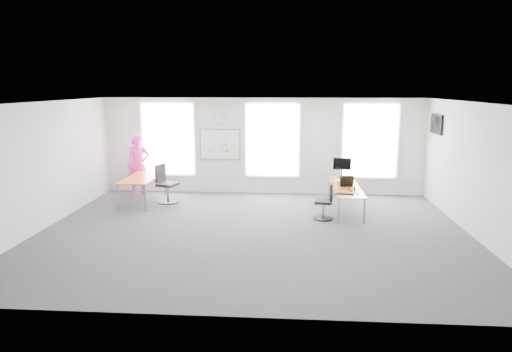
# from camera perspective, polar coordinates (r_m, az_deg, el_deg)

# --- Properties ---
(floor) EXTENTS (10.00, 10.00, 0.00)m
(floor) POSITION_cam_1_polar(r_m,az_deg,el_deg) (10.74, -0.38, -7.01)
(floor) COLOR #2B2B30
(floor) RESTS_ON ground
(ceiling) EXTENTS (10.00, 10.00, 0.00)m
(ceiling) POSITION_cam_1_polar(r_m,az_deg,el_deg) (10.21, -0.40, 9.19)
(ceiling) COLOR white
(ceiling) RESTS_ON ground
(wall_back) EXTENTS (10.00, 0.00, 10.00)m
(wall_back) POSITION_cam_1_polar(r_m,az_deg,el_deg) (14.32, 0.86, 3.74)
(wall_back) COLOR silver
(wall_back) RESTS_ON ground
(wall_front) EXTENTS (10.00, 0.00, 10.00)m
(wall_front) POSITION_cam_1_polar(r_m,az_deg,el_deg) (6.49, -3.14, -5.43)
(wall_front) COLOR silver
(wall_front) RESTS_ON ground
(wall_left) EXTENTS (0.00, 10.00, 10.00)m
(wall_left) POSITION_cam_1_polar(r_m,az_deg,el_deg) (11.85, -25.26, 1.11)
(wall_left) COLOR silver
(wall_left) RESTS_ON ground
(wall_right) EXTENTS (0.00, 10.00, 10.00)m
(wall_right) POSITION_cam_1_polar(r_m,az_deg,el_deg) (11.16, 26.14, 0.47)
(wall_right) COLOR silver
(wall_right) RESTS_ON ground
(window_left) EXTENTS (1.60, 0.06, 2.20)m
(window_left) POSITION_cam_1_polar(r_m,az_deg,el_deg) (14.74, -10.91, 4.54)
(window_left) COLOR white
(window_left) RESTS_ON wall_back
(window_mid) EXTENTS (1.60, 0.06, 2.20)m
(window_mid) POSITION_cam_1_polar(r_m,az_deg,el_deg) (14.25, 2.06, 4.51)
(window_mid) COLOR white
(window_mid) RESTS_ON wall_back
(window_right) EXTENTS (1.60, 0.06, 2.20)m
(window_right) POSITION_cam_1_polar(r_m,az_deg,el_deg) (14.46, 14.06, 4.28)
(window_right) COLOR white
(window_right) RESTS_ON wall_back
(desk_right) EXTENTS (0.74, 2.76, 0.67)m
(desk_right) POSITION_cam_1_polar(r_m,az_deg,el_deg) (12.69, 11.13, -1.43)
(desk_right) COLOR orange
(desk_right) RESTS_ON ground
(desk_left) EXTENTS (0.86, 2.14, 0.78)m
(desk_left) POSITION_cam_1_polar(r_m,az_deg,el_deg) (13.64, -13.94, -0.31)
(desk_left) COLOR orange
(desk_left) RESTS_ON ground
(chair_right) EXTENTS (0.51, 0.51, 0.95)m
(chair_right) POSITION_cam_1_polar(r_m,az_deg,el_deg) (11.77, 8.71, -3.40)
(chair_right) COLOR black
(chair_right) RESTS_ON ground
(chair_left) EXTENTS (0.64, 0.64, 1.12)m
(chair_left) POSITION_cam_1_polar(r_m,az_deg,el_deg) (13.57, -11.22, -1.22)
(chair_left) COLOR black
(chair_left) RESTS_ON ground
(person) EXTENTS (0.81, 0.68, 1.90)m
(person) POSITION_cam_1_polar(r_m,az_deg,el_deg) (14.58, -14.48, 1.33)
(person) COLOR #F02CB7
(person) RESTS_ON ground
(whiteboard) EXTENTS (1.20, 0.03, 0.90)m
(whiteboard) POSITION_cam_1_polar(r_m,az_deg,el_deg) (14.42, -4.52, 3.96)
(whiteboard) COLOR white
(whiteboard) RESTS_ON wall_back
(wall_clock) EXTENTS (0.30, 0.04, 0.30)m
(wall_clock) POSITION_cam_1_polar(r_m,az_deg,el_deg) (14.34, -4.57, 7.13)
(wall_clock) COLOR gray
(wall_clock) RESTS_ON wall_back
(tv) EXTENTS (0.06, 0.90, 0.55)m
(tv) POSITION_cam_1_polar(r_m,az_deg,el_deg) (13.85, 21.64, 6.04)
(tv) COLOR black
(tv) RESTS_ON wall_right
(keyboard) EXTENTS (0.47, 0.23, 0.02)m
(keyboard) POSITION_cam_1_polar(r_m,az_deg,el_deg) (11.73, 11.08, -2.19)
(keyboard) COLOR black
(keyboard) RESTS_ON desk_right
(mouse) EXTENTS (0.08, 0.11, 0.04)m
(mouse) POSITION_cam_1_polar(r_m,az_deg,el_deg) (11.78, 12.56, -2.16)
(mouse) COLOR black
(mouse) RESTS_ON desk_right
(lens_cap) EXTENTS (0.08, 0.08, 0.01)m
(lens_cap) POSITION_cam_1_polar(r_m,az_deg,el_deg) (12.07, 11.79, -1.88)
(lens_cap) COLOR black
(lens_cap) RESTS_ON desk_right
(headphones) EXTENTS (0.18, 0.09, 0.10)m
(headphones) POSITION_cam_1_polar(r_m,az_deg,el_deg) (12.18, 11.87, -1.56)
(headphones) COLOR black
(headphones) RESTS_ON desk_right
(laptop_sleeve) EXTENTS (0.37, 0.24, 0.30)m
(laptop_sleeve) POSITION_cam_1_polar(r_m,az_deg,el_deg) (12.59, 11.29, -0.65)
(laptop_sleeve) COLOR black
(laptop_sleeve) RESTS_ON desk_right
(paper_stack) EXTENTS (0.41, 0.35, 0.12)m
(paper_stack) POSITION_cam_1_polar(r_m,az_deg,el_deg) (12.93, 10.54, -0.72)
(paper_stack) COLOR beige
(paper_stack) RESTS_ON desk_right
(monitor) EXTENTS (0.54, 0.22, 0.59)m
(monitor) POSITION_cam_1_polar(r_m,az_deg,el_deg) (13.75, 10.70, 1.26)
(monitor) COLOR black
(monitor) RESTS_ON desk_right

